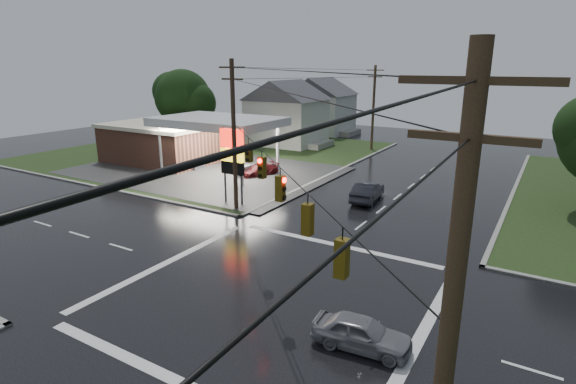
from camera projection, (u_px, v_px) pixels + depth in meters
The scene contains 14 objects.
ground at pixel (274, 293), 21.60m from camera, with size 120.00×120.00×0.00m, color black.
grass_nw at pixel (211, 152), 55.87m from camera, with size 36.00×36.00×0.08m, color #1E3115.
gas_station at pixel (175, 139), 49.82m from camera, with size 26.20×18.00×5.60m.
pylon_sign at pixel (232, 154), 34.34m from camera, with size 2.00×0.35×6.00m.
utility_pole_nw at pixel (234, 134), 32.55m from camera, with size 2.20×0.32×11.00m.
utility_pole_se at pixel (445, 369), 7.50m from camera, with size 2.20×0.32×11.00m.
utility_pole_n at pixel (373, 107), 56.14m from camera, with size 2.20×0.32×10.50m.
traffic_signals at pixel (273, 161), 19.79m from camera, with size 26.87×26.87×1.47m.
house_near at pixel (287, 112), 60.43m from camera, with size 11.05×8.48×8.60m.
house_far at pixel (321, 105), 70.83m from camera, with size 11.05×8.48×8.60m.
tree_nw_behind at pixel (184, 98), 61.35m from camera, with size 8.93×7.60×10.00m.
car_north at pixel (367, 191), 36.03m from camera, with size 1.63×4.67×1.54m, color #21222A.
car_crossing at pixel (362, 333), 17.27m from camera, with size 1.55×3.85×1.31m, color gray.
car_pump at pixel (259, 170), 44.09m from camera, with size 1.65×4.06×1.18m, color #4E1214.
Camera 1 is at (10.53, -16.34, 10.62)m, focal length 28.00 mm.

